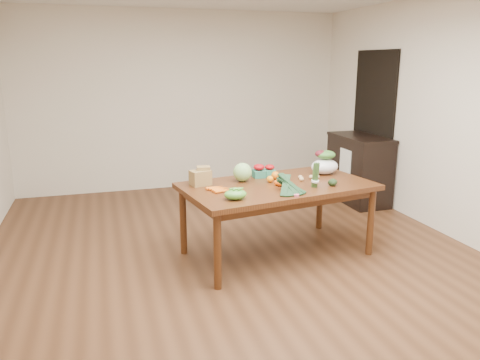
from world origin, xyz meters
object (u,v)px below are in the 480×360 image
object	(u,v)px
kale_bunch	(291,185)
asparagus_bundle	(315,175)
dining_table	(277,219)
paper_bag	(200,176)
salad_bag	(325,164)
mandarin_cluster	(282,180)
cabbage	(242,172)
cabinet	(359,169)

from	to	relation	value
kale_bunch	asparagus_bundle	bearing A→B (deg)	14.05
dining_table	paper_bag	distance (m)	0.90
kale_bunch	dining_table	bearing A→B (deg)	78.58
kale_bunch	asparagus_bundle	world-z (taller)	asparagus_bundle
salad_bag	paper_bag	bearing A→B (deg)	-177.03
kale_bunch	paper_bag	bearing A→B (deg)	133.91
mandarin_cluster	salad_bag	world-z (taller)	salad_bag
dining_table	salad_bag	xyz separation A→B (m)	(0.65, 0.25, 0.49)
cabbage	kale_bunch	bearing A→B (deg)	-63.01
kale_bunch	mandarin_cluster	bearing A→B (deg)	73.94
mandarin_cluster	paper_bag	bearing A→B (deg)	163.77
cabinet	cabbage	distance (m)	2.46
salad_bag	kale_bunch	bearing A→B (deg)	-136.75
asparagus_bundle	cabinet	bearing A→B (deg)	38.65
cabinet	asparagus_bundle	xyz separation A→B (m)	(-1.49, -1.67, 0.40)
dining_table	paper_bag	xyz separation A→B (m)	(-0.75, 0.18, 0.47)
paper_bag	kale_bunch	world-z (taller)	paper_bag
dining_table	cabinet	size ratio (longest dim) A/B	1.83
salad_bag	dining_table	bearing A→B (deg)	-158.73
cabinet	dining_table	bearing A→B (deg)	-141.26
kale_bunch	salad_bag	world-z (taller)	salad_bag
cabbage	salad_bag	size ratio (longest dim) A/B	0.63
kale_bunch	cabbage	bearing A→B (deg)	107.43
cabinet	salad_bag	distance (m)	1.70
paper_bag	kale_bunch	bearing A→B (deg)	-36.53
dining_table	salad_bag	world-z (taller)	salad_bag
dining_table	asparagus_bundle	distance (m)	0.63
mandarin_cluster	cabinet	bearing A→B (deg)	40.02
paper_bag	cabbage	xyz separation A→B (m)	(0.44, 0.03, 0.00)
mandarin_cluster	kale_bunch	bearing A→B (deg)	-96.50
mandarin_cluster	cabbage	bearing A→B (deg)	142.44
asparagus_bundle	paper_bag	bearing A→B (deg)	149.23
dining_table	cabbage	bearing A→B (deg)	136.26
paper_bag	dining_table	bearing A→B (deg)	-13.43
asparagus_bundle	salad_bag	xyz separation A→B (m)	(0.34, 0.48, -0.01)
cabinet	kale_bunch	world-z (taller)	cabinet
mandarin_cluster	kale_bunch	world-z (taller)	kale_bunch
paper_bag	cabbage	bearing A→B (deg)	3.55
kale_bunch	asparagus_bundle	distance (m)	0.35
paper_bag	cabinet	bearing A→B (deg)	26.37
cabinet	paper_bag	size ratio (longest dim) A/B	3.96
dining_table	cabbage	world-z (taller)	cabbage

